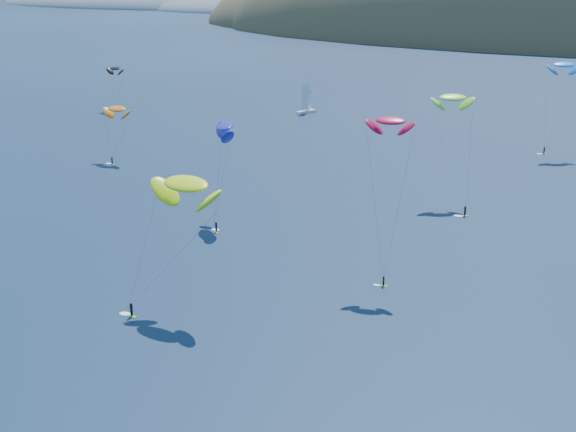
# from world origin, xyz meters

# --- Properties ---
(headland) EXTENTS (460.00, 250.00, 60.00)m
(headland) POSITION_xyz_m (-445.26, 750.08, -3.36)
(headland) COLOR slate
(headland) RESTS_ON ground
(sailboat) EXTENTS (9.11, 8.65, 10.89)m
(sailboat) POSITION_xyz_m (-66.53, 210.97, 0.92)
(sailboat) COLOR silver
(sailboat) RESTS_ON ground
(kitesurfer_1) EXTENTS (8.90, 7.87, 15.60)m
(kitesurfer_1) POSITION_xyz_m (-85.12, 131.11, 13.19)
(kitesurfer_1) COLOR #88C315
(kitesurfer_1) RESTS_ON ground
(kitesurfer_2) EXTENTS (12.98, 12.28, 22.04)m
(kitesurfer_2) POSITION_xyz_m (-21.88, 60.54, 18.63)
(kitesurfer_2) COLOR #88C315
(kitesurfer_2) RESTS_ON ground
(kitesurfer_3) EXTENTS (12.28, 16.27, 24.35)m
(kitesurfer_3) POSITION_xyz_m (0.29, 131.77, 21.81)
(kitesurfer_3) COLOR #88C315
(kitesurfer_3) RESTS_ON ground
(kitesurfer_4) EXTENTS (9.91, 7.90, 25.91)m
(kitesurfer_4) POSITION_xyz_m (16.86, 185.32, 23.35)
(kitesurfer_4) COLOR #88C315
(kitesurfer_4) RESTS_ON ground
(kitesurfer_9) EXTENTS (7.76, 7.66, 27.69)m
(kitesurfer_9) POSITION_xyz_m (1.48, 83.62, 25.58)
(kitesurfer_9) COLOR #88C315
(kitesurfer_9) RESTS_ON ground
(kitesurfer_10) EXTENTS (9.49, 15.18, 21.37)m
(kitesurfer_10) POSITION_xyz_m (-36.70, 99.72, 18.59)
(kitesurfer_10) COLOR #88C315
(kitesurfer_10) RESTS_ON ground
(kitesurfer_12) EXTENTS (7.56, 5.16, 16.09)m
(kitesurfer_12) POSITION_xyz_m (-127.75, 189.58, 14.05)
(kitesurfer_12) COLOR #88C315
(kitesurfer_12) RESTS_ON ground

